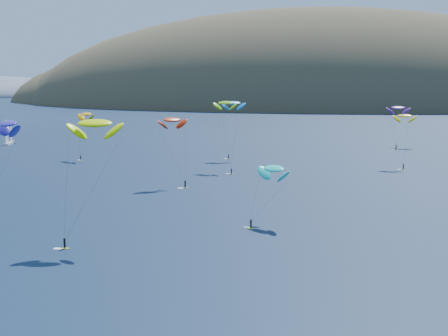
% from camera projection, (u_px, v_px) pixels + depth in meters
% --- Properties ---
extents(island, '(730.00, 300.00, 210.00)m').
position_uv_depth(island, '(334.00, 115.00, 614.10)').
color(island, '#3D3526').
rests_on(island, ground).
extents(sailboat, '(10.05, 8.64, 12.27)m').
position_uv_depth(sailboat, '(9.00, 142.00, 270.68)').
color(sailboat, silver).
rests_on(sailboat, ground).
extents(kitesurfer_1, '(9.25, 10.11, 18.50)m').
position_uv_depth(kitesurfer_1, '(86.00, 114.00, 224.94)').
color(kitesurfer_1, '#DAEE1A').
rests_on(kitesurfer_1, ground).
extents(kitesurfer_2, '(10.51, 10.62, 24.70)m').
position_uv_depth(kitesurfer_2, '(95.00, 123.00, 113.92)').
color(kitesurfer_2, '#DAEE1A').
rests_on(kitesurfer_2, ground).
extents(kitesurfer_3, '(8.62, 13.96, 23.54)m').
position_uv_depth(kitesurfer_3, '(226.00, 103.00, 201.06)').
color(kitesurfer_3, '#DAEE1A').
rests_on(kitesurfer_3, ground).
extents(kitesurfer_4, '(9.37, 6.53, 22.53)m').
position_uv_depth(kitesurfer_4, '(233.00, 103.00, 225.60)').
color(kitesurfer_4, '#DAEE1A').
rests_on(kitesurfer_4, ground).
extents(kitesurfer_5, '(9.04, 11.54, 13.77)m').
position_uv_depth(kitesurfer_5, '(274.00, 169.00, 129.65)').
color(kitesurfer_5, '#DAEE1A').
rests_on(kitesurfer_5, ground).
extents(kitesurfer_6, '(7.50, 10.41, 21.54)m').
position_uv_depth(kitesurfer_6, '(398.00, 108.00, 206.75)').
color(kitesurfer_6, '#DAEE1A').
rests_on(kitesurfer_6, ground).
extents(kitesurfer_9, '(10.14, 10.30, 20.46)m').
position_uv_depth(kitesurfer_9, '(172.00, 120.00, 172.85)').
color(kitesurfer_9, '#DAEE1A').
rests_on(kitesurfer_9, ground).
extents(kitesurfer_10, '(11.64, 14.07, 21.34)m').
position_uv_depth(kitesurfer_10, '(9.00, 124.00, 158.05)').
color(kitesurfer_10, '#DAEE1A').
rests_on(kitesurfer_10, ground).
extents(kitesurfer_11, '(10.12, 14.91, 15.67)m').
position_uv_depth(kitesurfer_11, '(405.00, 116.00, 260.91)').
color(kitesurfer_11, '#DAEE1A').
rests_on(kitesurfer_11, ground).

